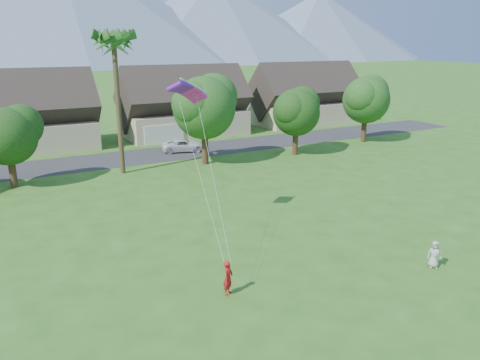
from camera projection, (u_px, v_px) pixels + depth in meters
ground at (355, 326)px, 19.56m from camera, size 500.00×500.00×0.00m
street at (128, 158)px, 48.14m from camera, size 90.00×7.00×0.01m
kite_flyer at (228, 278)px, 21.80m from camera, size 0.74×0.71×1.70m
watcher at (435, 254)px, 24.49m from camera, size 0.86×0.82×1.48m
parked_car at (184, 146)px, 50.83m from camera, size 5.11×3.32×1.31m
mountain_ridge at (19, 6)px, 234.78m from camera, size 540.00×240.00×70.00m
houses_row at (109, 113)px, 54.96m from camera, size 72.75×8.19×8.86m
tree_row at (131, 120)px, 41.12m from camera, size 62.27×6.67×8.45m
fan_palm at (113, 38)px, 39.27m from camera, size 3.00×3.00×13.80m
parafoil_kite at (187, 90)px, 27.61m from camera, size 2.92×1.48×0.50m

